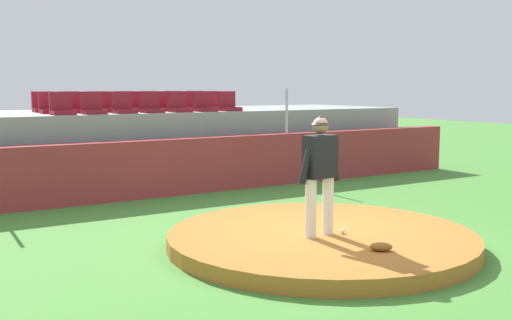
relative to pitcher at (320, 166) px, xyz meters
The scene contains 29 objects.
ground_plane 1.27m from the pitcher, 44.25° to the left, with size 60.00×60.00×0.00m, color #488935.
pitchers_mound 1.16m from the pitcher, 44.25° to the left, with size 4.63×4.63×0.22m, color #AF6A29.
pitcher is the anchor object (origin of this frame).
baseball 1.06m from the pitcher, 14.67° to the right, with size 0.07×0.07×0.07m, color white.
fielding_glove 1.48m from the pitcher, 80.77° to the right, with size 0.30×0.20×0.11m, color brown.
brick_barrier 5.49m from the pitcher, 88.12° to the left, with size 16.81×0.40×1.25m, color #963235.
fence_post_right 6.36m from the pitcher, 59.29° to the left, with size 0.06×0.06×1.10m, color silver.
bleacher_platform 8.14m from the pitcher, 88.74° to the left, with size 15.24×3.93×1.79m, color #929A96.
stadium_chair_0 6.99m from the pitcher, 105.97° to the left, with size 0.48×0.44×0.50m.
stadium_chair_1 6.82m from the pitcher, 100.42° to the left, with size 0.48×0.44×0.50m.
stadium_chair_2 6.76m from the pitcher, 94.30° to the left, with size 0.48×0.44×0.50m.
stadium_chair_3 6.74m from the pitcher, 88.44° to the left, with size 0.48×0.44×0.50m.
stadium_chair_4 6.78m from the pitcher, 82.36° to the left, with size 0.48×0.44×0.50m.
stadium_chair_5 6.92m from the pitcher, 76.64° to the left, with size 0.48×0.44×0.50m.
stadium_chair_6 7.07m from the pitcher, 71.14° to the left, with size 0.48×0.44×0.50m.
stadium_chair_7 7.88m from the pitcher, 104.30° to the left, with size 0.48×0.44×0.50m.
stadium_chair_8 7.71m from the pitcher, 99.31° to the left, with size 0.48×0.44×0.50m.
stadium_chair_9 7.61m from the pitcher, 93.95° to the left, with size 0.48×0.44×0.50m.
stadium_chair_10 7.64m from the pitcher, 88.47° to the left, with size 0.48×0.44×0.50m.
stadium_chair_11 7.68m from the pitcher, 83.49° to the left, with size 0.48×0.44×0.50m.
stadium_chair_12 7.80m from the pitcher, 78.32° to the left, with size 0.48×0.44×0.50m.
stadium_chair_13 7.97m from the pitcher, 73.40° to the left, with size 0.48×0.44×0.50m.
stadium_chair_14 8.73m from the pitcher, 102.63° to the left, with size 0.48×0.44×0.50m.
stadium_chair_15 8.60m from the pitcher, 98.35° to the left, with size 0.48×0.44×0.50m.
stadium_chair_16 8.51m from the pitcher, 93.52° to the left, with size 0.48×0.44×0.50m.
stadium_chair_17 8.55m from the pitcher, 88.78° to the left, with size 0.48×0.44×0.50m.
stadium_chair_18 8.55m from the pitcher, 83.93° to the left, with size 0.48×0.44×0.50m.
stadium_chair_19 8.66m from the pitcher, 79.27° to the left, with size 0.48×0.44×0.50m.
stadium_chair_20 8.79m from the pitcher, 75.10° to the left, with size 0.48×0.44×0.50m.
Camera 1 is at (-5.60, -7.03, 2.38)m, focal length 42.57 mm.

